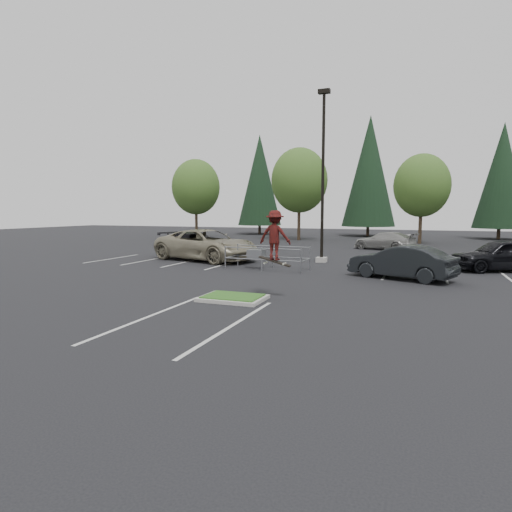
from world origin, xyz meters
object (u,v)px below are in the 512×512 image
(conif_b, at_px, (369,171))
(conif_c, at_px, (502,176))
(car_l_tan, at_px, (206,245))
(skateboarder, at_px, (275,236))
(car_r_charc, at_px, (401,262))
(light_pole, at_px, (323,186))
(decid_a, at_px, (196,189))
(decid_c, at_px, (422,188))
(car_far_silver, at_px, (385,241))
(conif_a, at_px, (260,180))
(car_r_black, at_px, (502,255))
(car_l_black, at_px, (194,245))
(cart_corral, at_px, (259,254))
(decid_b, at_px, (299,182))

(conif_b, distance_m, conif_c, 14.07)
(car_l_tan, bearing_deg, conif_b, 3.76)
(skateboarder, relative_size, car_r_charc, 0.43)
(light_pole, distance_m, car_l_tan, 8.02)
(decid_a, bearing_deg, decid_c, -0.48)
(conif_c, bearing_deg, car_r_charc, -105.04)
(decid_c, xyz_separation_m, car_far_silver, (-2.53, -7.83, -4.54))
(decid_c, bearing_deg, conif_a, 153.04)
(decid_a, height_order, skateboarder, decid_a)
(car_r_black, bearing_deg, decid_c, 169.35)
(conif_c, xyz_separation_m, car_r_black, (-4.00, -28.00, -6.01))
(car_r_charc, xyz_separation_m, car_far_silver, (-1.80, 15.00, -0.06))
(conif_b, relative_size, skateboarder, 7.23)
(conif_c, distance_m, car_far_silver, 21.33)
(decid_c, relative_size, car_l_black, 1.45)
(conif_b, distance_m, cart_corral, 33.42)
(car_l_black, bearing_deg, decid_c, -15.14)
(conif_b, bearing_deg, car_r_black, -70.97)
(car_l_black, bearing_deg, light_pole, -64.42)
(conif_a, relative_size, skateboarder, 6.48)
(car_l_black, distance_m, car_far_silver, 15.55)
(conif_a, bearing_deg, decid_c, -26.96)
(conif_b, height_order, car_r_charc, conif_b)
(car_l_tan, relative_size, car_r_charc, 1.49)
(decid_b, bearing_deg, cart_corral, -79.98)
(decid_a, bearing_deg, car_l_tan, -59.59)
(conif_a, distance_m, car_l_black, 29.79)
(car_l_tan, bearing_deg, decid_a, 46.37)
(conif_c, bearing_deg, skateboarder, -108.39)
(light_pole, relative_size, decid_b, 1.05)
(conif_b, relative_size, car_l_tan, 2.08)
(conif_c, relative_size, cart_corral, 2.84)
(car_far_silver, bearing_deg, conif_b, -148.35)
(car_r_charc, bearing_deg, cart_corral, -75.03)
(decid_a, height_order, conif_a, conif_a)
(conif_c, height_order, cart_corral, conif_c)
(conif_b, distance_m, skateboarder, 39.92)
(decid_a, height_order, car_r_charc, decid_a)
(car_r_charc, relative_size, car_r_black, 0.96)
(car_l_tan, xyz_separation_m, car_l_black, (-1.50, 1.07, -0.13))
(conif_c, xyz_separation_m, car_l_tan, (-20.50, -29.07, -5.88))
(car_r_black, bearing_deg, light_pole, -116.00)
(decid_a, distance_m, decid_c, 24.00)
(conif_b, xyz_separation_m, skateboarder, (1.20, -39.50, -5.63))
(light_pole, height_order, cart_corral, light_pole)
(skateboarder, bearing_deg, car_far_silver, -93.64)
(car_r_black, bearing_deg, skateboarder, -62.95)
(decid_a, relative_size, conif_c, 0.71)
(conif_c, distance_m, car_r_charc, 34.20)
(light_pole, distance_m, conif_a, 31.63)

